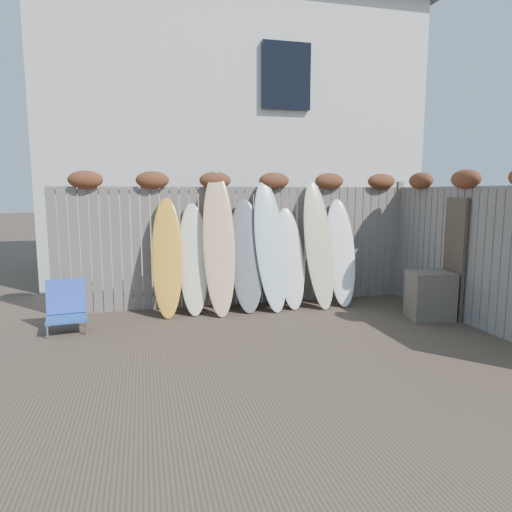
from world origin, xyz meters
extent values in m
plane|color=#493A2D|center=(0.00, 0.00, 0.00)|extent=(80.00, 80.00, 0.00)
cube|color=slate|center=(0.00, 2.40, 1.00)|extent=(6.00, 0.10, 2.00)
cube|color=slate|center=(3.00, 2.40, 1.05)|extent=(0.10, 0.10, 2.10)
ellipsoid|color=brown|center=(-2.40, 2.36, 2.10)|extent=(0.52, 0.28, 0.28)
ellipsoid|color=brown|center=(-1.40, 2.36, 2.10)|extent=(0.52, 0.28, 0.28)
ellipsoid|color=brown|center=(-0.40, 2.36, 2.10)|extent=(0.52, 0.28, 0.28)
ellipsoid|color=brown|center=(0.60, 2.36, 2.10)|extent=(0.52, 0.28, 0.28)
ellipsoid|color=brown|center=(1.60, 2.36, 2.10)|extent=(0.52, 0.28, 0.28)
ellipsoid|color=brown|center=(2.60, 2.36, 2.10)|extent=(0.52, 0.28, 0.28)
cube|color=slate|center=(3.00, 0.20, 1.00)|extent=(0.10, 4.40, 2.00)
ellipsoid|color=brown|center=(2.96, 0.60, 2.10)|extent=(0.28, 0.56, 0.28)
ellipsoid|color=brown|center=(2.96, 1.70, 2.10)|extent=(0.28, 0.56, 0.28)
cube|color=silver|center=(0.50, 6.50, 3.00)|extent=(8.00, 5.00, 6.00)
cube|color=black|center=(1.30, 3.95, 4.20)|extent=(1.00, 0.12, 1.30)
cube|color=#3F3F44|center=(0.50, 6.50, 6.15)|extent=(8.50, 5.50, 0.35)
cube|color=#2252AD|center=(-2.63, 1.39, 0.20)|extent=(0.58, 0.52, 0.03)
cube|color=blue|center=(-2.66, 1.64, 0.46)|extent=(0.54, 0.23, 0.48)
cylinder|color=silver|center=(-2.84, 1.17, 0.10)|extent=(0.03, 0.03, 0.20)
cylinder|color=#A2A3A9|center=(-2.89, 1.56, 0.10)|extent=(0.03, 0.03, 0.20)
cylinder|color=#A2A2A9|center=(-2.36, 1.23, 0.10)|extent=(0.03, 0.03, 0.20)
cylinder|color=#B8B7BF|center=(-2.42, 1.62, 0.10)|extent=(0.03, 0.03, 0.20)
cube|color=#675C4D|center=(2.63, 0.81, 0.36)|extent=(0.71, 0.62, 0.72)
cube|color=brown|center=(3.02, 1.09, 0.92)|extent=(0.22, 1.22, 1.83)
ellipsoid|color=gold|center=(-1.22, 1.99, 0.92)|extent=(0.52, 0.69, 1.84)
ellipsoid|color=#F0ECC8|center=(-0.81, 2.03, 0.87)|extent=(0.50, 0.65, 1.75)
ellipsoid|color=tan|center=(-0.42, 1.94, 1.12)|extent=(0.55, 0.82, 2.24)
ellipsoid|color=slate|center=(0.04, 2.00, 0.91)|extent=(0.58, 0.68, 1.81)
ellipsoid|color=silver|center=(0.43, 1.98, 1.05)|extent=(0.58, 0.79, 2.10)
ellipsoid|color=white|center=(0.78, 2.01, 0.83)|extent=(0.49, 0.62, 1.66)
ellipsoid|color=beige|center=(1.27, 1.97, 1.05)|extent=(0.51, 0.76, 2.10)
ellipsoid|color=white|center=(1.69, 2.01, 0.90)|extent=(0.56, 0.69, 1.80)
camera|label=1|loc=(-1.57, -5.11, 1.92)|focal=32.00mm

